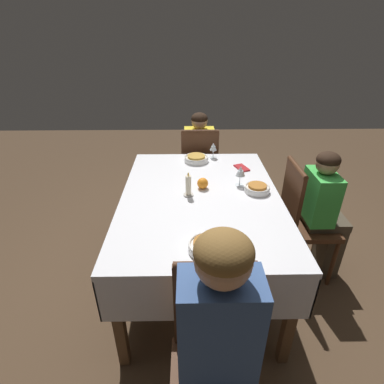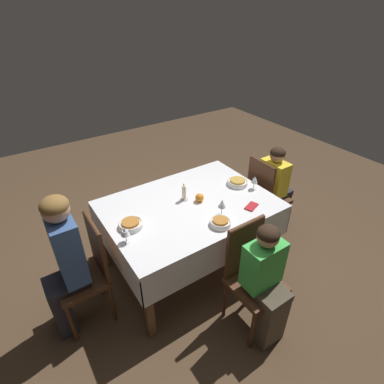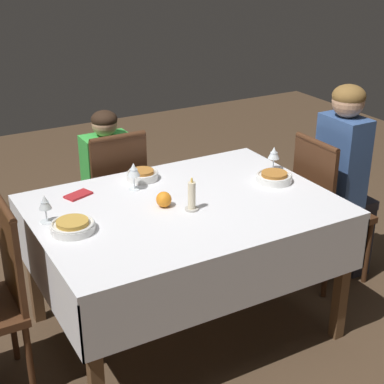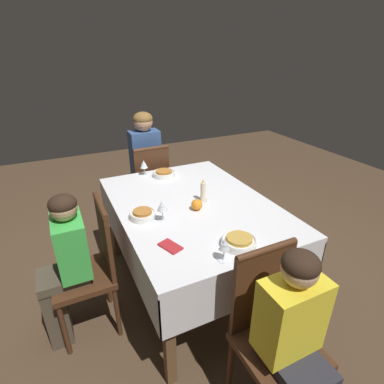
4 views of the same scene
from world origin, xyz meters
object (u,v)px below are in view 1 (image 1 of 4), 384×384
Objects in this scene: chair_west at (199,168)px; wine_glass_west at (213,147)px; wine_glass_east at (240,248)px; person_adult_denim at (219,361)px; wine_glass_north at (240,172)px; bowl_west at (196,158)px; person_child_green at (324,211)px; bowl_east at (207,246)px; candle_centerpiece at (188,187)px; napkin_red_folded at (242,168)px; chair_north at (302,217)px; chair_east at (214,353)px; bowl_north at (257,188)px; dining_table at (200,206)px; orange_fruit at (203,183)px; person_child_yellow at (199,157)px.

wine_glass_west is at bearing 109.00° from chair_west.
person_adult_denim is at bearing -17.04° from wine_glass_east.
wine_glass_north is 0.73× the size of bowl_west.
bowl_east is at bearing 125.18° from person_child_green.
bowl_east is at bearing -5.92° from wine_glass_west.
person_child_green is 5.28× the size of bowl_east.
person_adult_denim reaches higher than person_child_green.
wine_glass_north is at bearing 110.89° from candle_centerpiece.
wine_glass_north is 0.32m from napkin_red_folded.
person_child_green is (0.00, 0.16, 0.05)m from chair_north.
chair_east is 4.82× the size of bowl_east.
candle_centerpiece is (0.07, -1.03, 0.26)m from person_child_green.
chair_north is 1.04m from wine_glass_east.
chair_north reaches higher than bowl_north.
dining_table is 0.42m from bowl_north.
orange_fruit is (0.89, -0.01, 0.29)m from chair_west.
chair_east is 0.77× the size of person_adult_denim.
wine_glass_east is 0.81m from orange_fruit.
person_child_green is 0.95m from orange_fruit.
chair_north is 5.43× the size of bowl_north.
chair_east is 5.49× the size of candle_centerpiece.
bowl_east is at bearing 89.20° from chair_west.
chair_west reaches higher than candle_centerpiece.
candle_centerpiece is at bearing 94.12° from person_child_green.
napkin_red_folded is (-0.37, -0.42, 0.25)m from chair_north.
dining_table is 1.14m from person_adult_denim.
person_adult_denim reaches higher than person_child_yellow.
person_child_green reaches higher than chair_east.
person_child_green is 13.24× the size of orange_fruit.
orange_fruit is at bearing -98.66° from bowl_north.
wine_glass_west is (-1.82, 0.12, 0.16)m from person_adult_denim.
bowl_west is 0.50m from orange_fruit.
wine_glass_north is 0.87× the size of candle_centerpiece.
dining_table is 1.01m from chair_east.
bowl_east is 1.14× the size of candle_centerpiece.
bowl_north is at bearing 95.21° from candle_centerpiece.
dining_table is at bearing 91.01° from person_adult_denim.
wine_glass_east is 0.85m from wine_glass_north.
bowl_west is (-0.55, -0.42, -0.00)m from bowl_north.
person_adult_denim is 1.33m from wine_glass_north.
chair_north reaches higher than dining_table.
wine_glass_east is (-0.45, 0.14, 0.16)m from person_adult_denim.
bowl_east is (-0.56, -0.01, 0.09)m from person_adult_denim.
wine_glass_west is (0.48, 0.11, 0.29)m from person_child_yellow.
person_child_green reaches higher than orange_fruit.
orange_fruit is at bearing -11.88° from wine_glass_west.
candle_centerpiece reaches higher than napkin_red_folded.
dining_table is 0.39m from wine_glass_north.
wine_glass_east is (0.11, 0.15, 0.07)m from bowl_east.
wine_glass_north is (-1.14, 0.27, 0.36)m from chair_east.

